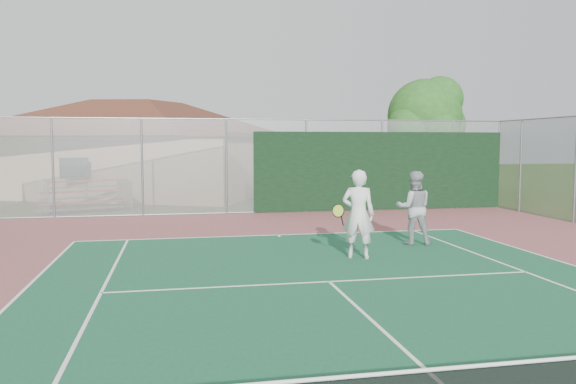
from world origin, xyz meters
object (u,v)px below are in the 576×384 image
object	(u,v)px
tree	(426,119)
player_grey_back	(414,209)
clubhouse	(139,139)
player_white_front	(358,215)
bleachers	(85,195)

from	to	relation	value
tree	player_grey_back	bearing A→B (deg)	-116.15
clubhouse	player_white_front	xyz separation A→B (m)	(5.83, -17.02, -1.82)
clubhouse	player_grey_back	xyz separation A→B (m)	(7.81, -15.60, -1.89)
player_white_front	player_grey_back	size ratio (longest dim) A/B	1.07
tree	bleachers	bearing A→B (deg)	-172.14
bleachers	tree	size ratio (longest dim) A/B	0.65
tree	clubhouse	bearing A→B (deg)	162.86
player_white_front	player_grey_back	xyz separation A→B (m)	(1.98, 1.42, -0.07)
clubhouse	tree	xyz separation A→B (m)	(13.43, -4.14, 0.94)
clubhouse	player_white_front	bearing A→B (deg)	-46.38
clubhouse	bleachers	bearing A→B (deg)	-80.55
player_grey_back	player_white_front	bearing A→B (deg)	49.94
bleachers	tree	bearing A→B (deg)	-12.94
clubhouse	player_white_front	size ratio (longest dim) A/B	7.62
bleachers	player_white_front	world-z (taller)	player_white_front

